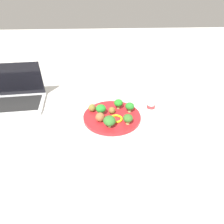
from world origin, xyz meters
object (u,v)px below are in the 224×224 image
(broccoli_floret_center, at_px, (118,103))
(meatball_front_left, at_px, (100,117))
(broccoli_floret_back_right, at_px, (130,106))
(broccoli_floret_back_left, at_px, (109,121))
(meatball_center, at_px, (92,108))
(broccoli_floret_front_right, at_px, (101,109))
(plate, at_px, (112,117))
(broccoli_floret_front_left, at_px, (128,118))
(yogurt_bottle, at_px, (151,105))
(pepper_ring_back_right, at_px, (116,119))
(laptop, at_px, (13,98))
(meatball_mid_right, at_px, (112,110))
(knife, at_px, (57,114))
(napkin, at_px, (58,117))
(fork, at_px, (56,118))

(broccoli_floret_center, bearing_deg, meatball_front_left, 48.12)
(broccoli_floret_back_right, height_order, meatball_front_left, broccoli_floret_back_right)
(broccoli_floret_back_left, height_order, meatball_center, broccoli_floret_back_left)
(meatball_center, bearing_deg, broccoli_floret_front_right, 144.94)
(broccoli_floret_back_right, xyz_separation_m, meatball_center, (0.19, -0.01, -0.01))
(plate, distance_m, broccoli_floret_front_left, 0.11)
(broccoli_floret_back_left, bearing_deg, yogurt_bottle, -145.83)
(broccoli_floret_center, relative_size, yogurt_bottle, 0.72)
(broccoli_floret_front_right, distance_m, meatball_center, 0.05)
(broccoli_floret_back_right, height_order, pepper_ring_back_right, broccoli_floret_back_right)
(laptop, bearing_deg, plate, 162.79)
(plate, distance_m, meatball_mid_right, 0.03)
(meatball_front_left, bearing_deg, meatball_center, -65.42)
(meatball_center, height_order, knife, meatball_center)
(plate, bearing_deg, broccoli_floret_back_right, -161.48)
(broccoli_floret_back_right, bearing_deg, broccoli_floret_front_left, 78.35)
(broccoli_floret_center, height_order, yogurt_bottle, yogurt_bottle)
(broccoli_floret_back_left, relative_size, yogurt_bottle, 0.79)
(broccoli_floret_center, height_order, napkin, broccoli_floret_center)
(yogurt_bottle, bearing_deg, meatball_front_left, 20.99)
(broccoli_floret_front_left, distance_m, napkin, 0.35)
(broccoli_floret_back_left, relative_size, pepper_ring_back_right, 0.88)
(plate, xyz_separation_m, meatball_front_left, (0.06, 0.04, 0.03))
(broccoli_floret_front_left, relative_size, meatball_center, 1.29)
(broccoli_floret_back_left, xyz_separation_m, knife, (0.26, -0.13, -0.04))
(meatball_front_left, height_order, pepper_ring_back_right, meatball_front_left)
(plate, distance_m, yogurt_bottle, 0.21)
(broccoli_floret_center, height_order, fork, broccoli_floret_center)
(plate, relative_size, pepper_ring_back_right, 4.35)
(plate, relative_size, broccoli_floret_back_right, 5.66)
(broccoli_floret_back_left, bearing_deg, knife, -26.77)
(broccoli_floret_front_left, xyz_separation_m, meatball_mid_right, (0.07, -0.09, -0.01))
(broccoli_floret_back_left, distance_m, broccoli_floret_back_right, 0.16)
(broccoli_floret_front_left, relative_size, napkin, 0.29)
(broccoli_floret_center, distance_m, meatball_front_left, 0.14)
(pepper_ring_back_right, relative_size, yogurt_bottle, 0.90)
(meatball_mid_right, height_order, napkin, meatball_mid_right)
(pepper_ring_back_right, bearing_deg, fork, -7.50)
(pepper_ring_back_right, bearing_deg, broccoli_floret_back_left, 59.36)
(yogurt_bottle, bearing_deg, broccoli_floret_back_right, 13.49)
(broccoli_floret_back_left, xyz_separation_m, pepper_ring_back_right, (-0.03, -0.06, -0.03))
(fork, bearing_deg, meatball_mid_right, -176.34)
(broccoli_floret_front_left, height_order, meatball_mid_right, broccoli_floret_front_left)
(plate, bearing_deg, meatball_mid_right, -98.13)
(meatball_front_left, height_order, meatball_center, meatball_front_left)
(broccoli_floret_back_left, relative_size, broccoli_floret_front_right, 1.08)
(meatball_center, distance_m, fork, 0.18)
(broccoli_floret_back_left, xyz_separation_m, meatball_front_left, (0.04, -0.05, -0.01))
(meatball_center, xyz_separation_m, laptop, (0.43, -0.12, 0.00))
(broccoli_floret_front_right, height_order, fork, broccoli_floret_front_right)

